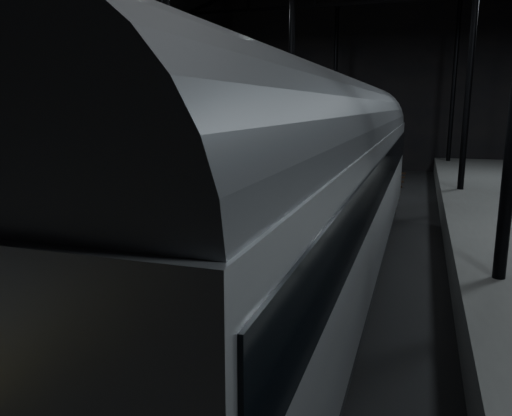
% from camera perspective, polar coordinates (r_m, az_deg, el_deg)
% --- Properties ---
extents(ground, '(44.00, 44.00, 0.00)m').
position_cam_1_polar(ground, '(15.82, 9.98, -5.23)').
color(ground, black).
rests_on(ground, ground).
extents(platform_left, '(9.00, 43.80, 1.00)m').
position_cam_1_polar(platform_left, '(18.27, -13.91, -1.50)').
color(platform_left, '#555552').
rests_on(platform_left, ground).
extents(tactile_strip, '(0.50, 43.80, 0.01)m').
position_cam_1_polar(tactile_strip, '(16.32, -1.25, -0.89)').
color(tactile_strip, olive).
rests_on(tactile_strip, platform_left).
extents(track, '(2.40, 43.00, 0.24)m').
position_cam_1_polar(track, '(15.80, 9.98, -4.99)').
color(track, '#3F3328').
rests_on(track, ground).
extents(train, '(2.88, 19.19, 5.13)m').
position_cam_1_polar(train, '(11.64, 7.76, 3.26)').
color(train, '#A6A8AF').
rests_on(train, ground).
extents(woman, '(0.70, 0.53, 1.74)m').
position_cam_1_polar(woman, '(9.78, -23.13, -5.14)').
color(woman, '#917958').
rests_on(woman, platform_left).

